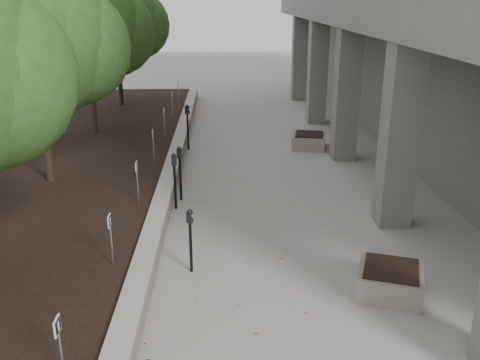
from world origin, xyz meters
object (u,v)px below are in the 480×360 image
object	(u,v)px
crabapple_tree_4	(88,52)
planter_front	(390,280)
crabapple_tree_5	(117,40)
parking_meter_2	(191,241)
parking_meter_3	(180,174)
parking_meter_4	(175,181)
planter_back	(309,141)
crabapple_tree_3	(38,74)
parking_meter_5	(188,127)

from	to	relation	value
crabapple_tree_4	planter_front	bearing A→B (deg)	-53.85
crabapple_tree_5	parking_meter_2	size ratio (longest dim) A/B	4.29
parking_meter_3	parking_meter_4	xyz separation A→B (m)	(-0.08, -0.57, -0.00)
parking_meter_2	planter_back	bearing A→B (deg)	86.75
parking_meter_2	parking_meter_4	distance (m)	3.12
crabapple_tree_5	parking_meter_3	distance (m)	11.21
crabapple_tree_5	planter_front	distance (m)	16.85
crabapple_tree_4	planter_back	size ratio (longest dim) A/B	5.04
crabapple_tree_3	parking_meter_4	size ratio (longest dim) A/B	3.89
parking_meter_4	planter_back	distance (m)	6.65
crabapple_tree_3	crabapple_tree_5	bearing A→B (deg)	90.00
parking_meter_2	crabapple_tree_4	bearing A→B (deg)	132.51
parking_meter_3	planter_front	size ratio (longest dim) A/B	1.30
parking_meter_2	crabapple_tree_3	bearing A→B (deg)	152.81
parking_meter_2	parking_meter_3	bearing A→B (deg)	116.96
crabapple_tree_4	crabapple_tree_5	size ratio (longest dim) A/B	1.00
parking_meter_3	parking_meter_5	world-z (taller)	parking_meter_5
parking_meter_4	crabapple_tree_5	bearing A→B (deg)	90.66
parking_meter_3	planter_front	distance (m)	5.99
crabapple_tree_3	parking_meter_5	size ratio (longest dim) A/B	3.57
crabapple_tree_3	crabapple_tree_5	distance (m)	10.00
parking_meter_2	parking_meter_4	size ratio (longest dim) A/B	0.91
parking_meter_3	parking_meter_5	distance (m)	4.59
planter_back	crabapple_tree_5	bearing A→B (deg)	141.85
parking_meter_2	planter_front	bearing A→B (deg)	5.75
parking_meter_2	parking_meter_5	size ratio (longest dim) A/B	0.83
crabapple_tree_3	parking_meter_3	size ratio (longest dim) A/B	3.88
parking_meter_5	crabapple_tree_4	bearing A→B (deg)	-173.42
parking_meter_2	planter_front	xyz separation A→B (m)	(3.47, -0.87, -0.38)
crabapple_tree_3	parking_meter_2	xyz separation A→B (m)	(3.79, -4.07, -2.49)
parking_meter_2	parking_meter_5	world-z (taller)	parking_meter_5
parking_meter_2	parking_meter_3	world-z (taller)	parking_meter_3
parking_meter_3	crabapple_tree_3	bearing A→B (deg)	-177.95
crabapple_tree_4	parking_meter_2	world-z (taller)	crabapple_tree_4
parking_meter_4	parking_meter_5	bearing A→B (deg)	74.19
planter_front	planter_back	bearing A→B (deg)	89.55
planter_front	parking_meter_2	bearing A→B (deg)	165.93
crabapple_tree_3	parking_meter_4	bearing A→B (deg)	-17.00
parking_meter_4	parking_meter_5	size ratio (longest dim) A/B	0.92
parking_meter_2	parking_meter_3	size ratio (longest dim) A/B	0.91
parking_meter_2	parking_meter_3	distance (m)	3.67
crabapple_tree_5	parking_meter_2	xyz separation A→B (m)	(3.79, -14.07, -2.49)
parking_meter_5	planter_back	world-z (taller)	parking_meter_5
crabapple_tree_5	parking_meter_3	xyz separation A→B (m)	(3.33, -10.43, -2.42)
crabapple_tree_3	parking_meter_5	xyz separation A→B (m)	(3.25, 4.16, -2.36)
crabapple_tree_3	parking_meter_2	world-z (taller)	crabapple_tree_3
crabapple_tree_4	parking_meter_3	bearing A→B (deg)	-58.43
crabapple_tree_3	planter_back	xyz separation A→B (m)	(7.33, 4.24, -2.87)
crabapple_tree_4	planter_front	xyz separation A→B (m)	(7.26, -9.93, -2.87)
crabapple_tree_5	parking_meter_5	xyz separation A→B (m)	(3.25, -5.84, -2.36)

